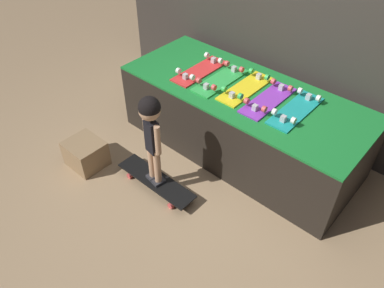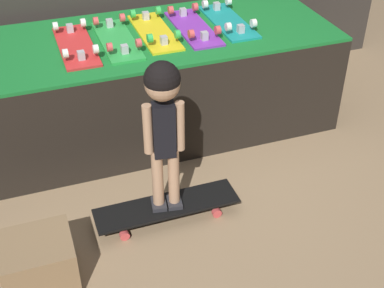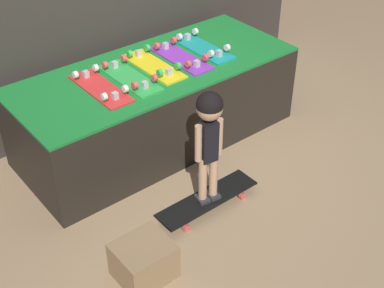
{
  "view_description": "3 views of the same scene",
  "coord_description": "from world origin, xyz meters",
  "px_view_note": "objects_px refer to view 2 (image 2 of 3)",
  "views": [
    {
      "loc": [
        1.53,
        -1.9,
        2.5
      ],
      "look_at": [
        -0.06,
        -0.11,
        0.42
      ],
      "focal_mm": 35.0,
      "sensor_mm": 36.0,
      "label": 1
    },
    {
      "loc": [
        -0.83,
        -2.53,
        2.07
      ],
      "look_at": [
        -0.02,
        -0.23,
        0.33
      ],
      "focal_mm": 50.0,
      "sensor_mm": 36.0,
      "label": 2
    },
    {
      "loc": [
        -2.12,
        -2.57,
        2.64
      ],
      "look_at": [
        -0.19,
        -0.17,
        0.42
      ],
      "focal_mm": 50.0,
      "sensor_mm": 36.0,
      "label": 3
    }
  ],
  "objects_px": {
    "skateboard_purple_on_rack": "(193,27)",
    "storage_box": "(39,262)",
    "skateboard_teal_on_rack": "(228,20)",
    "skateboard_on_floor": "(167,207)",
    "skateboard_red_on_rack": "(76,44)",
    "child": "(163,111)",
    "skateboard_green_on_rack": "(117,39)",
    "skateboard_yellow_on_rack": "(154,31)"
  },
  "relations": [
    {
      "from": "child",
      "to": "skateboard_on_floor",
      "type": "bearing_deg",
      "value": -125.71
    },
    {
      "from": "skateboard_teal_on_rack",
      "to": "skateboard_purple_on_rack",
      "type": "bearing_deg",
      "value": -174.49
    },
    {
      "from": "skateboard_green_on_rack",
      "to": "skateboard_purple_on_rack",
      "type": "bearing_deg",
      "value": 2.23
    },
    {
      "from": "skateboard_yellow_on_rack",
      "to": "skateboard_purple_on_rack",
      "type": "height_order",
      "value": "same"
    },
    {
      "from": "skateboard_purple_on_rack",
      "to": "skateboard_on_floor",
      "type": "bearing_deg",
      "value": -117.68
    },
    {
      "from": "skateboard_teal_on_rack",
      "to": "skateboard_on_floor",
      "type": "bearing_deg",
      "value": -127.9
    },
    {
      "from": "storage_box",
      "to": "skateboard_yellow_on_rack",
      "type": "bearing_deg",
      "value": 51.17
    },
    {
      "from": "skateboard_purple_on_rack",
      "to": "skateboard_teal_on_rack",
      "type": "distance_m",
      "value": 0.25
    },
    {
      "from": "skateboard_green_on_rack",
      "to": "storage_box",
      "type": "relative_size",
      "value": 1.82
    },
    {
      "from": "child",
      "to": "skateboard_teal_on_rack",
      "type": "bearing_deg",
      "value": 61.39
    },
    {
      "from": "skateboard_teal_on_rack",
      "to": "skateboard_on_floor",
      "type": "distance_m",
      "value": 1.35
    },
    {
      "from": "skateboard_red_on_rack",
      "to": "skateboard_on_floor",
      "type": "height_order",
      "value": "skateboard_red_on_rack"
    },
    {
      "from": "skateboard_yellow_on_rack",
      "to": "skateboard_teal_on_rack",
      "type": "height_order",
      "value": "same"
    },
    {
      "from": "skateboard_purple_on_rack",
      "to": "storage_box",
      "type": "xyz_separation_m",
      "value": [
        -1.19,
        -1.14,
        -0.57
      ]
    },
    {
      "from": "skateboard_green_on_rack",
      "to": "child",
      "type": "height_order",
      "value": "child"
    },
    {
      "from": "skateboard_green_on_rack",
      "to": "skateboard_teal_on_rack",
      "type": "relative_size",
      "value": 1.0
    },
    {
      "from": "skateboard_red_on_rack",
      "to": "skateboard_purple_on_rack",
      "type": "bearing_deg",
      "value": 1.28
    },
    {
      "from": "skateboard_green_on_rack",
      "to": "child",
      "type": "relative_size",
      "value": 0.71
    },
    {
      "from": "skateboard_purple_on_rack",
      "to": "storage_box",
      "type": "distance_m",
      "value": 1.75
    },
    {
      "from": "skateboard_red_on_rack",
      "to": "skateboard_yellow_on_rack",
      "type": "bearing_deg",
      "value": 4.46
    },
    {
      "from": "skateboard_green_on_rack",
      "to": "skateboard_purple_on_rack",
      "type": "distance_m",
      "value": 0.5
    },
    {
      "from": "skateboard_green_on_rack",
      "to": "storage_box",
      "type": "bearing_deg",
      "value": -121.41
    },
    {
      "from": "skateboard_purple_on_rack",
      "to": "child",
      "type": "distance_m",
      "value": 1.04
    },
    {
      "from": "skateboard_yellow_on_rack",
      "to": "skateboard_teal_on_rack",
      "type": "bearing_deg",
      "value": 0.22
    },
    {
      "from": "skateboard_on_floor",
      "to": "storage_box",
      "type": "distance_m",
      "value": 0.75
    },
    {
      "from": "skateboard_yellow_on_rack",
      "to": "child",
      "type": "relative_size",
      "value": 0.71
    },
    {
      "from": "skateboard_teal_on_rack",
      "to": "storage_box",
      "type": "bearing_deg",
      "value": -141.01
    },
    {
      "from": "skateboard_teal_on_rack",
      "to": "child",
      "type": "relative_size",
      "value": 0.71
    },
    {
      "from": "skateboard_yellow_on_rack",
      "to": "skateboard_teal_on_rack",
      "type": "distance_m",
      "value": 0.5
    },
    {
      "from": "skateboard_on_floor",
      "to": "child",
      "type": "distance_m",
      "value": 0.62
    },
    {
      "from": "skateboard_green_on_rack",
      "to": "skateboard_purple_on_rack",
      "type": "height_order",
      "value": "same"
    },
    {
      "from": "skateboard_red_on_rack",
      "to": "storage_box",
      "type": "relative_size",
      "value": 1.82
    },
    {
      "from": "skateboard_purple_on_rack",
      "to": "skateboard_teal_on_rack",
      "type": "xyz_separation_m",
      "value": [
        0.25,
        0.02,
        0.0
      ]
    },
    {
      "from": "skateboard_purple_on_rack",
      "to": "skateboard_on_floor",
      "type": "distance_m",
      "value": 1.21
    },
    {
      "from": "storage_box",
      "to": "skateboard_green_on_rack",
      "type": "bearing_deg",
      "value": 58.59
    },
    {
      "from": "skateboard_teal_on_rack",
      "to": "child",
      "type": "bearing_deg",
      "value": -127.9
    },
    {
      "from": "storage_box",
      "to": "skateboard_purple_on_rack",
      "type": "bearing_deg",
      "value": 43.85
    },
    {
      "from": "skateboard_red_on_rack",
      "to": "storage_box",
      "type": "distance_m",
      "value": 1.34
    },
    {
      "from": "skateboard_red_on_rack",
      "to": "child",
      "type": "height_order",
      "value": "child"
    },
    {
      "from": "skateboard_on_floor",
      "to": "skateboard_red_on_rack",
      "type": "bearing_deg",
      "value": 106.94
    },
    {
      "from": "skateboard_purple_on_rack",
      "to": "storage_box",
      "type": "relative_size",
      "value": 1.82
    },
    {
      "from": "child",
      "to": "skateboard_purple_on_rack",
      "type": "bearing_deg",
      "value": 71.61
    }
  ]
}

